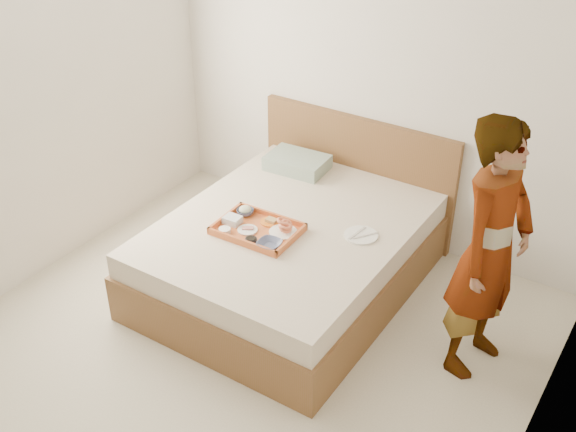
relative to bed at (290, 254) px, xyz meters
The scene contains 17 objects.
ground 1.04m from the bed, 84.12° to the right, with size 3.50×4.00×0.01m, color beige.
wall_back 1.44m from the bed, 84.12° to the left, with size 3.50×0.01×2.60m, color silver.
wall_right 2.35m from the bed, 28.35° to the right, with size 0.01×4.00×2.60m, color silver.
bed is the anchor object (origin of this frame).
headboard 0.99m from the bed, 90.00° to the left, with size 1.65×0.06×0.95m, color brown.
pillow 0.84m from the bed, 118.67° to the left, with size 0.46×0.31×0.11m, color #9AAF9E.
tray 0.38m from the bed, 117.75° to the right, with size 0.55×0.40×0.05m, color #D2642F.
prawn_plate 0.33m from the bed, 73.22° to the right, with size 0.19×0.19×0.01m, color white.
navy_bowl_big 0.46m from the bed, 79.55° to the right, with size 0.16×0.16×0.04m, color #171B41.
sauce_dish 0.47m from the bed, 100.36° to the right, with size 0.08×0.08×0.03m, color black.
meat_plate 0.42m from the bed, 122.91° to the right, with size 0.14×0.14×0.01m, color white.
bread_plate 0.32m from the bed, 136.45° to the right, with size 0.13×0.13×0.01m, color orange.
salad_bowl 0.44m from the bed, 161.58° to the right, with size 0.12×0.12×0.04m, color #171B41.
plastic_tub 0.50m from the bed, 142.09° to the right, with size 0.11×0.09×0.05m, color silver.
cheese_round 0.55m from the bed, 128.45° to the right, with size 0.08×0.08×0.03m, color white.
dinner_plate 0.57m from the bed, 13.26° to the left, with size 0.23×0.23×0.01m, color white.
person 1.49m from the bed, ahead, with size 0.60×0.40×1.66m, color beige.
Camera 1 is at (2.09, -2.39, 3.10)m, focal length 43.39 mm.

